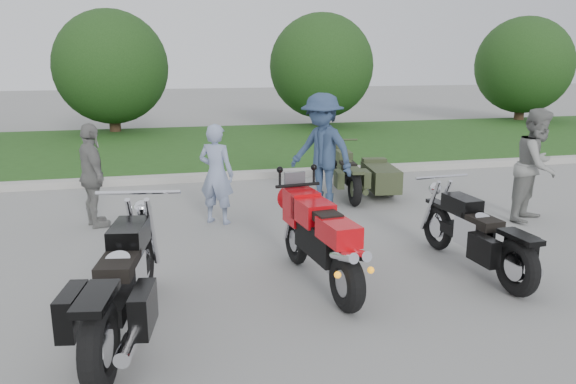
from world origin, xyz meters
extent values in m
plane|color=gray|center=(0.00, 0.00, 0.00)|extent=(80.00, 80.00, 0.00)
cube|color=#AFADA5|center=(0.00, 6.00, 0.07)|extent=(60.00, 0.30, 0.15)
cube|color=#2E6322|center=(0.00, 10.15, 0.07)|extent=(60.00, 8.00, 0.14)
cylinder|color=#3F2B1C|center=(-3.00, 13.50, 0.60)|extent=(0.36, 0.36, 1.20)
sphere|color=#1B3814|center=(-3.00, 13.50, 2.20)|extent=(3.60, 3.60, 3.60)
cylinder|color=#3F2B1C|center=(4.00, 13.50, 0.60)|extent=(0.36, 0.36, 1.20)
sphere|color=#1B3814|center=(4.00, 13.50, 2.20)|extent=(3.60, 3.60, 3.60)
cylinder|color=#3F2B1C|center=(12.00, 13.50, 0.60)|extent=(0.36, 0.36, 1.20)
sphere|color=#1B3814|center=(12.00, 13.50, 2.20)|extent=(3.60, 3.60, 3.60)
torus|color=black|center=(0.08, -0.56, 0.31)|extent=(0.26, 0.64, 0.62)
torus|color=black|center=(-0.09, 0.89, 0.30)|extent=(0.19, 0.61, 0.60)
cube|color=black|center=(0.00, 0.11, 0.55)|extent=(0.39, 0.93, 0.35)
cube|color=red|center=(-0.03, 0.34, 0.83)|extent=(0.40, 0.59, 0.26)
cube|color=red|center=(0.05, -0.34, 0.79)|extent=(0.36, 0.59, 0.22)
cube|color=black|center=(0.01, -0.02, 0.87)|extent=(0.30, 0.38, 0.10)
cube|color=red|center=(-0.07, 0.71, 0.79)|extent=(0.39, 0.44, 0.40)
cylinder|color=silver|center=(0.01, -0.63, 0.62)|extent=(0.16, 0.48, 0.22)
cylinder|color=silver|center=(0.15, -0.61, 0.62)|extent=(0.16, 0.48, 0.22)
torus|color=black|center=(-2.25, -1.44, 0.38)|extent=(0.31, 0.77, 0.75)
torus|color=black|center=(-1.95, 0.36, 0.35)|extent=(0.25, 0.72, 0.71)
cube|color=black|center=(-2.10, -0.54, 0.46)|extent=(0.46, 1.35, 0.15)
cube|color=silver|center=(-2.10, -0.54, 0.55)|extent=(0.41, 0.55, 0.39)
cube|color=black|center=(-2.04, -0.21, 0.86)|extent=(0.41, 0.65, 0.24)
cube|color=black|center=(-2.13, -0.70, 0.75)|extent=(0.40, 0.60, 0.13)
cube|color=black|center=(-2.25, -1.44, 0.77)|extent=(0.34, 0.64, 0.07)
cylinder|color=silver|center=(-1.97, -0.95, 0.31)|extent=(0.31, 1.22, 0.11)
torus|color=black|center=(2.00, -0.62, 0.33)|extent=(0.21, 0.66, 0.66)
torus|color=black|center=(1.90, 0.96, 0.31)|extent=(0.16, 0.62, 0.62)
cube|color=black|center=(1.95, 0.17, 0.40)|extent=(0.29, 1.17, 0.13)
cube|color=silver|center=(1.95, 0.17, 0.48)|extent=(0.32, 0.45, 0.34)
cube|color=black|center=(1.93, 0.46, 0.75)|extent=(0.30, 0.55, 0.21)
cube|color=black|center=(1.96, 0.03, 0.66)|extent=(0.30, 0.50, 0.12)
cube|color=black|center=(2.00, -0.62, 0.67)|extent=(0.25, 0.54, 0.06)
cylinder|color=silver|center=(2.15, -0.15, 0.27)|extent=(0.17, 1.06, 0.10)
torus|color=black|center=(1.58, 3.34, 0.31)|extent=(0.23, 0.63, 0.61)
torus|color=black|center=(1.77, 4.82, 0.29)|extent=(0.18, 0.59, 0.58)
cube|color=black|center=(1.68, 4.08, 0.38)|extent=(0.34, 1.10, 0.13)
cube|color=#343E24|center=(1.68, 4.08, 0.45)|extent=(0.32, 0.44, 0.32)
cube|color=#343E24|center=(1.71, 4.35, 0.71)|extent=(0.32, 0.53, 0.20)
cube|color=black|center=(1.66, 3.94, 0.61)|extent=(0.31, 0.48, 0.11)
cube|color=#343E24|center=(1.58, 3.34, 0.63)|extent=(0.26, 0.52, 0.05)
cylinder|color=#343E24|center=(1.80, 3.74, 0.25)|extent=(0.22, 1.00, 0.09)
cube|color=#343E24|center=(2.29, 3.91, 0.36)|extent=(0.64, 1.23, 0.41)
torus|color=black|center=(2.52, 3.88, 0.25)|extent=(0.17, 0.52, 0.51)
imported|color=#8897B9|center=(-0.86, 2.89, 0.78)|extent=(0.68, 0.62, 1.56)
imported|color=gray|center=(4.04, 1.88, 0.89)|extent=(1.09, 1.04, 1.78)
imported|color=navy|center=(1.02, 3.50, 0.98)|extent=(1.33, 1.45, 1.95)
imported|color=gray|center=(-2.70, 3.13, 0.80)|extent=(0.69, 1.01, 1.59)
camera|label=1|loc=(-1.74, -5.61, 2.57)|focal=35.00mm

